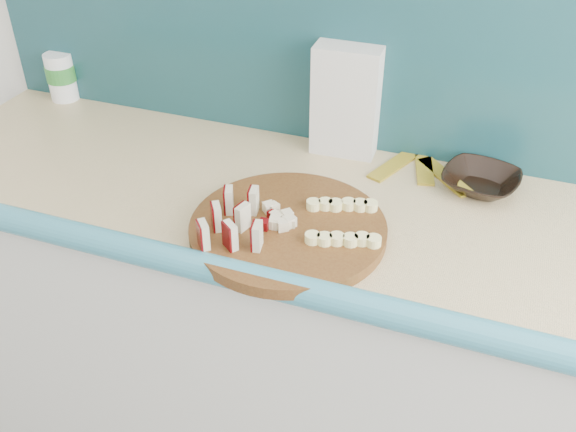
% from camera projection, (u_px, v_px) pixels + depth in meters
% --- Properties ---
extents(kitchen_counter, '(2.20, 0.63, 0.91)m').
position_uv_depth(kitchen_counter, '(342.00, 350.00, 1.69)').
color(kitchen_counter, silver).
rests_on(kitchen_counter, ground).
extents(backsplash, '(2.20, 0.02, 0.50)m').
position_uv_depth(backsplash, '(392.00, 55.00, 1.50)').
color(backsplash, teal).
rests_on(backsplash, kitchen_counter).
extents(cutting_board, '(0.52, 0.52, 0.03)m').
position_uv_depth(cutting_board, '(288.00, 229.00, 1.34)').
color(cutting_board, '#48260F').
rests_on(cutting_board, kitchen_counter).
extents(apple_wedges, '(0.13, 0.18, 0.06)m').
position_uv_depth(apple_wedges, '(233.00, 220.00, 1.30)').
color(apple_wedges, beige).
rests_on(apple_wedges, cutting_board).
extents(apple_chunks, '(0.06, 0.07, 0.02)m').
position_uv_depth(apple_chunks, '(275.00, 219.00, 1.33)').
color(apple_chunks, beige).
rests_on(apple_chunks, cutting_board).
extents(banana_slices, '(0.19, 0.19, 0.02)m').
position_uv_depth(banana_slices, '(343.00, 222.00, 1.32)').
color(banana_slices, '#FBF299').
rests_on(banana_slices, cutting_board).
extents(brown_bowl, '(0.20, 0.20, 0.04)m').
position_uv_depth(brown_bowl, '(481.00, 181.00, 1.48)').
color(brown_bowl, black).
rests_on(brown_bowl, kitchen_counter).
extents(flour_bag, '(0.17, 0.12, 0.28)m').
position_uv_depth(flour_bag, '(348.00, 98.00, 1.57)').
color(flour_bag, silver).
rests_on(flour_bag, kitchen_counter).
extents(canister, '(0.08, 0.08, 0.14)m').
position_uv_depth(canister, '(61.00, 76.00, 1.85)').
color(canister, white).
rests_on(canister, kitchen_counter).
extents(banana_peel, '(0.25, 0.21, 0.01)m').
position_uv_depth(banana_peel, '(421.00, 169.00, 1.56)').
color(banana_peel, gold).
rests_on(banana_peel, kitchen_counter).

